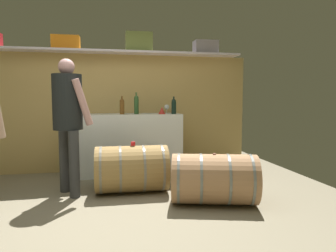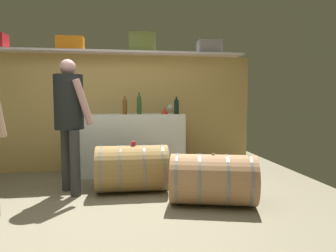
% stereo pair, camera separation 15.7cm
% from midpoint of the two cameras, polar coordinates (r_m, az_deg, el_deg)
% --- Properties ---
extents(ground_plane, '(6.01, 7.81, 0.02)m').
position_cam_midpoint_polar(ground_plane, '(3.58, -10.81, -14.43)').
color(ground_plane, gray).
extents(back_wall_panel, '(4.81, 0.10, 1.90)m').
position_cam_midpoint_polar(back_wall_panel, '(5.11, -10.23, 2.44)').
color(back_wall_panel, tan).
rests_on(back_wall_panel, ground).
extents(high_shelf_board, '(4.42, 0.40, 0.03)m').
position_cam_midpoint_polar(high_shelf_board, '(5.01, -10.47, 13.49)').
color(high_shelf_board, silver).
rests_on(high_shelf_board, back_wall_panel).
extents(toolcase_orange, '(0.41, 0.21, 0.21)m').
position_cam_midpoint_polar(toolcase_orange, '(5.08, -17.09, 14.63)').
color(toolcase_orange, orange).
rests_on(toolcase_orange, high_shelf_board).
extents(toolcase_olive, '(0.42, 0.24, 0.30)m').
position_cam_midpoint_polar(toolcase_olive, '(5.05, -3.96, 15.43)').
color(toolcase_olive, olive).
rests_on(toolcase_olive, high_shelf_board).
extents(toolcase_grey, '(0.39, 0.25, 0.22)m').
position_cam_midpoint_polar(toolcase_grey, '(5.25, 8.68, 14.50)').
color(toolcase_grey, gray).
rests_on(toolcase_grey, high_shelf_board).
extents(work_cabinet, '(1.68, 0.54, 0.95)m').
position_cam_midpoint_polar(work_cabinet, '(4.83, -6.19, -3.34)').
color(work_cabinet, white).
rests_on(work_cabinet, ground).
extents(wine_bottle_green, '(0.07, 0.07, 0.33)m').
position_cam_midpoint_polar(wine_bottle_green, '(4.70, -4.51, 4.10)').
color(wine_bottle_green, '#2E532A').
rests_on(wine_bottle_green, work_cabinet).
extents(wine_bottle_dark, '(0.07, 0.07, 0.27)m').
position_cam_midpoint_polar(wine_bottle_dark, '(4.66, 2.57, 3.77)').
color(wine_bottle_dark, black).
rests_on(wine_bottle_dark, work_cabinet).
extents(wine_bottle_amber, '(0.07, 0.07, 0.28)m').
position_cam_midpoint_polar(wine_bottle_amber, '(4.67, -7.19, 3.75)').
color(wine_bottle_amber, brown).
rests_on(wine_bottle_amber, work_cabinet).
extents(wine_glass, '(0.08, 0.08, 0.14)m').
position_cam_midpoint_polar(wine_glass, '(5.00, 1.29, 3.55)').
color(wine_glass, white).
rests_on(wine_glass, work_cabinet).
extents(red_funnel, '(0.11, 0.11, 0.11)m').
position_cam_midpoint_polar(red_funnel, '(4.68, 0.32, 2.94)').
color(red_funnel, red).
rests_on(red_funnel, work_cabinet).
extents(wine_barrel_near, '(0.91, 0.61, 0.60)m').
position_cam_midpoint_polar(wine_barrel_near, '(3.92, -5.62, -7.96)').
color(wine_barrel_near, olive).
rests_on(wine_barrel_near, ground).
extents(wine_barrel_far, '(1.05, 0.78, 0.58)m').
position_cam_midpoint_polar(wine_barrel_far, '(3.48, 9.77, -9.91)').
color(wine_barrel_far, '#A57750').
rests_on(wine_barrel_far, ground).
extents(tasting_cup, '(0.06, 0.06, 0.05)m').
position_cam_midpoint_polar(tasting_cup, '(3.86, -5.37, -3.30)').
color(tasting_cup, red).
rests_on(tasting_cup, wine_barrel_near).
extents(visitor_tasting, '(0.50, 0.56, 1.66)m').
position_cam_midpoint_polar(visitor_tasting, '(3.90, -16.98, 2.53)').
color(visitor_tasting, '#343536').
rests_on(visitor_tasting, ground).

